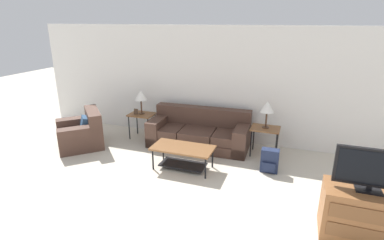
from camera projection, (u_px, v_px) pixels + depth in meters
wall_back at (211, 84)px, 6.84m from camera, size 8.97×0.06×2.60m
couch at (199, 133)px, 6.70m from camera, size 2.23×0.99×0.82m
armchair at (82, 133)px, 6.69m from camera, size 1.33×1.34×0.80m
coffee_table at (183, 153)px, 5.64m from camera, size 1.16×0.58×0.44m
side_table_left at (142, 116)px, 7.06m from camera, size 0.58×0.45×0.60m
side_table_right at (265, 131)px, 6.15m from camera, size 0.58×0.45×0.60m
table_lamp_left at (141, 96)px, 6.90m from camera, size 0.28×0.28×0.56m
table_lamp_right at (267, 107)px, 5.99m from camera, size 0.28×0.28×0.56m
tv_console at (363, 214)px, 3.84m from camera, size 1.00×0.55×0.68m
television at (373, 169)px, 3.64m from camera, size 0.87×0.20×0.57m
backpack at (270, 161)px, 5.56m from camera, size 0.32×0.26×0.45m
picture_frame at (136, 111)px, 7.00m from camera, size 0.10×0.04×0.13m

